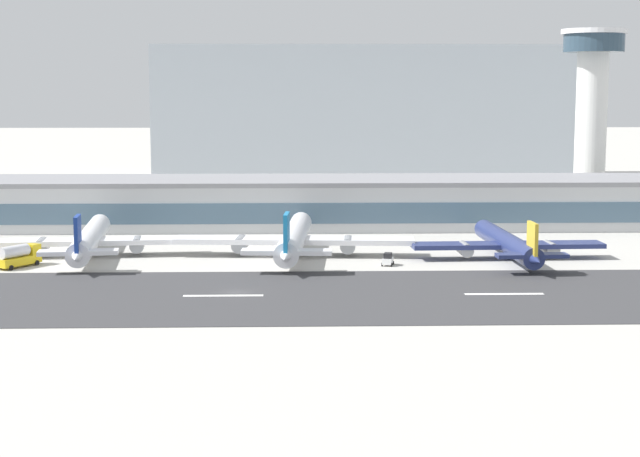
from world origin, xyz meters
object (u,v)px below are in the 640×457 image
Objects in this scene: control_tower at (592,100)px; airliner_navy_tail_gate_0 at (89,240)px; distant_hotel_block at (364,111)px; service_baggage_tug_1 at (388,259)px; terminal_building at (285,202)px; airliner_blue_tail_gate_1 at (294,239)px; airliner_gold_tail_gate_2 at (509,244)px; service_fuel_truck_2 at (19,256)px.

control_tower is 0.98× the size of airliner_navy_tail_gate_0.
control_tower is at bearing -64.28° from airliner_navy_tail_gate_0.
service_baggage_tug_1 is at bearing -92.87° from distant_hotel_block.
distant_hotel_block is at bearing -25.03° from airliner_navy_tail_gate_0.
distant_hotel_block reaches higher than airliner_navy_tail_gate_0.
service_baggage_tug_1 is at bearing -106.48° from airliner_navy_tail_gate_0.
terminal_building is at bearing -45.88° from airliner_navy_tail_gate_0.
service_baggage_tug_1 is at bearing -116.98° from airliner_blue_tail_gate_1.
terminal_building is at bearing 33.06° from service_baggage_tug_1.
airliner_gold_tail_gate_2 is 87.25m from service_fuel_truck_2.
airliner_navy_tail_gate_0 is at bearing 92.78° from service_baggage_tug_1.
airliner_navy_tail_gate_0 is (-113.24, -68.21, -24.98)m from control_tower.
distant_hotel_block reaches higher than terminal_building.
service_baggage_tug_1 is (-22.58, -5.55, -1.78)m from airliner_gold_tail_gate_2.
airliner_navy_tail_gate_0 is at bearing -109.68° from distant_hotel_block.
control_tower reaches higher than terminal_building.
airliner_navy_tail_gate_0 is at bearing -11.80° from service_fuel_truck_2.
control_tower reaches higher than airliner_navy_tail_gate_0.
airliner_gold_tail_gate_2 is (76.96, -5.15, -0.30)m from airliner_navy_tail_gate_0.
terminal_building is at bearing 38.87° from airliner_gold_tail_gate_2.
service_fuel_truck_2 is (-123.36, -78.79, -26.07)m from control_tower.
terminal_building is 5.03× the size of airliner_gold_tail_gate_2.
airliner_navy_tail_gate_0 is 37.86m from airliner_blue_tail_gate_1.
airliner_blue_tail_gate_1 is at bearing -96.53° from airliner_navy_tail_gate_0.
control_tower is 5.33× the size of service_fuel_truck_2.
airliner_blue_tail_gate_1 is 14.10× the size of service_baggage_tug_1.
terminal_building reaches higher than airliner_gold_tail_gate_2.
airliner_navy_tail_gate_0 reaches higher than airliner_gold_tail_gate_2.
airliner_gold_tail_gate_2 is 12.16× the size of service_baggage_tug_1.
airliner_gold_tail_gate_2 is at bearing -62.28° from service_baggage_tug_1.
airliner_navy_tail_gate_0 is 5.46× the size of service_fuel_truck_2.
airliner_navy_tail_gate_0 is at bearing -148.94° from control_tower.
service_baggage_tug_1 is at bearing -58.17° from service_fuel_truck_2.
terminal_building is 4.67× the size of control_tower.
airliner_blue_tail_gate_1 is at bearing -87.57° from terminal_building.
terminal_building reaches higher than service_baggage_tug_1.
distant_hotel_block is at bearing 78.46° from terminal_building.
airliner_blue_tail_gate_1 is 19.40m from service_baggage_tug_1.
service_fuel_truck_2 is at bearing 103.80° from service_baggage_tug_1.
airliner_navy_tail_gate_0 is (-36.03, -42.13, -2.34)m from terminal_building.
service_fuel_truck_2 is (-64.49, 0.12, 0.98)m from service_baggage_tug_1.
service_baggage_tug_1 is at bearing 101.80° from airliner_gold_tail_gate_2.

